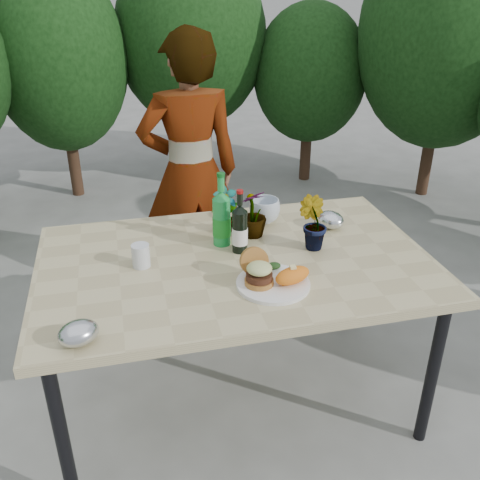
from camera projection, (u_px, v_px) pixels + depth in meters
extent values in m
plane|color=slate|center=(236.00, 397.00, 2.54)|extent=(80.00, 80.00, 0.00)
cube|color=tan|center=(235.00, 264.00, 2.20)|extent=(1.60, 1.00, 0.04)
cylinder|color=black|center=(62.00, 439.00, 1.86)|extent=(0.05, 0.05, 0.71)
cylinder|color=black|center=(432.00, 374.00, 2.16)|extent=(0.05, 0.05, 0.71)
cylinder|color=black|center=(72.00, 306.00, 2.59)|extent=(0.05, 0.05, 0.71)
cylinder|color=black|center=(348.00, 271.00, 2.89)|extent=(0.05, 0.05, 0.71)
cylinder|color=#382316|center=(75.00, 172.00, 4.70)|extent=(0.10, 0.10, 0.42)
ellipsoid|color=#1A4216|center=(59.00, 59.00, 4.26)|extent=(1.09, 1.09, 1.48)
cylinder|color=#382316|center=(195.00, 151.00, 5.08)|extent=(0.10, 0.10, 0.50)
ellipsoid|color=#1A4216|center=(191.00, 38.00, 4.61)|extent=(1.31, 1.31, 1.53)
cylinder|color=#382316|center=(305.00, 159.00, 5.05)|extent=(0.10, 0.10, 0.38)
ellipsoid|color=#1A4216|center=(310.00, 73.00, 4.69)|extent=(1.00, 1.00, 1.20)
cylinder|color=#382316|center=(425.00, 170.00, 4.71)|extent=(0.10, 0.10, 0.44)
ellipsoid|color=#1A4216|center=(448.00, 32.00, 4.19)|extent=(1.40, 1.40, 1.83)
cylinder|color=white|center=(273.00, 284.00, 2.01)|extent=(0.28, 0.28, 0.01)
cylinder|color=#B7722D|center=(259.00, 282.00, 1.99)|extent=(0.11, 0.11, 0.02)
cylinder|color=#472314|center=(259.00, 276.00, 1.98)|extent=(0.10, 0.10, 0.02)
ellipsoid|color=beige|center=(259.00, 268.00, 1.97)|extent=(0.10, 0.10, 0.04)
cylinder|color=#B7722D|center=(254.00, 261.00, 2.04)|extent=(0.11, 0.06, 0.11)
ellipsoid|color=orange|center=(292.00, 275.00, 1.99)|extent=(0.17, 0.12, 0.06)
ellipsoid|color=olive|center=(267.00, 268.00, 2.08)|extent=(0.04, 0.04, 0.02)
ellipsoid|color=#193814|center=(274.00, 266.00, 2.09)|extent=(0.06, 0.04, 0.03)
cylinder|color=black|center=(240.00, 232.00, 2.22)|extent=(0.06, 0.06, 0.18)
cylinder|color=white|center=(240.00, 236.00, 2.23)|extent=(0.07, 0.07, 0.07)
cone|color=black|center=(240.00, 208.00, 2.17)|extent=(0.06, 0.06, 0.03)
cylinder|color=black|center=(240.00, 199.00, 2.15)|extent=(0.02, 0.02, 0.05)
cylinder|color=maroon|center=(240.00, 192.00, 2.14)|extent=(0.03, 0.03, 0.01)
cylinder|color=green|center=(222.00, 222.00, 2.27)|extent=(0.08, 0.08, 0.21)
cylinder|color=#198C26|center=(222.00, 226.00, 2.28)|extent=(0.08, 0.08, 0.08)
cone|color=green|center=(221.00, 195.00, 2.22)|extent=(0.08, 0.08, 0.04)
cylinder|color=green|center=(221.00, 184.00, 2.19)|extent=(0.03, 0.03, 0.06)
cylinder|color=#0C5919|center=(221.00, 175.00, 2.18)|extent=(0.03, 0.03, 0.02)
cylinder|color=silver|center=(141.00, 256.00, 2.13)|extent=(0.07, 0.07, 0.09)
imported|color=#29571E|center=(226.00, 209.00, 2.37)|extent=(0.14, 0.12, 0.22)
imported|color=#20581E|center=(313.00, 223.00, 2.24)|extent=(0.16, 0.16, 0.23)
imported|color=#215A1F|center=(253.00, 213.00, 2.34)|extent=(0.16, 0.16, 0.21)
imported|color=silver|center=(265.00, 211.00, 2.49)|extent=(0.19, 0.19, 0.11)
ellipsoid|color=silver|center=(78.00, 333.00, 1.69)|extent=(0.16, 0.15, 0.08)
ellipsoid|color=silver|center=(331.00, 220.00, 2.44)|extent=(0.16, 0.17, 0.08)
imported|color=#9B6F4D|center=(190.00, 173.00, 3.01)|extent=(0.59, 0.41, 1.57)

